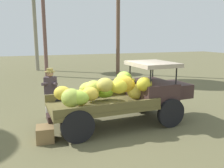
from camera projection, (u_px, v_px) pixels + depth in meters
name	position (u px, v px, depth m)	size (l,w,h in m)	color
ground_plane	(105.00, 126.00, 7.06)	(60.00, 60.00, 0.00)	brown
truck	(125.00, 94.00, 7.08)	(4.52, 1.88, 1.87)	#3B2725
farmer	(51.00, 90.00, 7.73)	(0.53, 0.49, 1.64)	#BDB0A9
wooden_crate	(45.00, 134.00, 6.00)	(0.50, 0.44, 0.39)	olive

